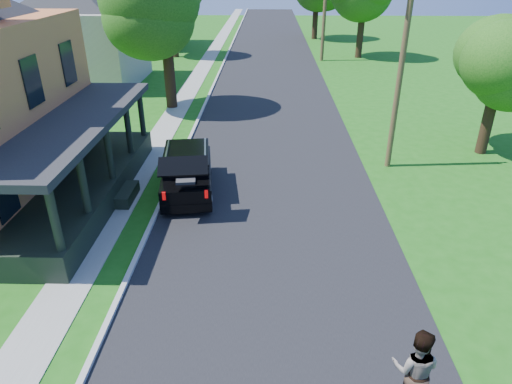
{
  "coord_description": "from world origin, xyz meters",
  "views": [
    {
      "loc": [
        -0.19,
        -8.87,
        7.98
      ],
      "look_at": [
        -0.5,
        3.0,
        1.93
      ],
      "focal_mm": 32.0,
      "sensor_mm": 36.0,
      "label": 1
    }
  ],
  "objects_px": {
    "black_suv": "(187,172)",
    "skateboarder": "(415,370)",
    "utility_pole_near": "(400,76)",
    "tree_right_near": "(500,63)"
  },
  "relations": [
    {
      "from": "black_suv",
      "to": "utility_pole_near",
      "type": "bearing_deg",
      "value": 10.71
    },
    {
      "from": "black_suv",
      "to": "skateboarder",
      "type": "height_order",
      "value": "skateboarder"
    },
    {
      "from": "tree_right_near",
      "to": "black_suv",
      "type": "bearing_deg",
      "value": -161.22
    },
    {
      "from": "skateboarder",
      "to": "black_suv",
      "type": "bearing_deg",
      "value": -38.67
    },
    {
      "from": "black_suv",
      "to": "tree_right_near",
      "type": "xyz_separation_m",
      "value": [
        12.89,
        4.38,
        3.27
      ]
    },
    {
      "from": "utility_pole_near",
      "to": "skateboarder",
      "type": "bearing_deg",
      "value": -111.19
    },
    {
      "from": "skateboarder",
      "to": "tree_right_near",
      "type": "relative_size",
      "value": 0.29
    },
    {
      "from": "skateboarder",
      "to": "tree_right_near",
      "type": "height_order",
      "value": "tree_right_near"
    },
    {
      "from": "utility_pole_near",
      "to": "tree_right_near",
      "type": "bearing_deg",
      "value": 10.53
    },
    {
      "from": "tree_right_near",
      "to": "utility_pole_near",
      "type": "distance_m",
      "value": 4.96
    }
  ]
}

